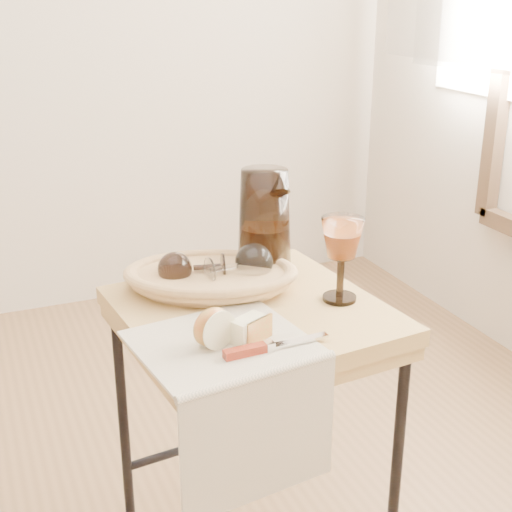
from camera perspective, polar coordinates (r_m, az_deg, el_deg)
name	(u,v)px	position (r m, az deg, el deg)	size (l,w,h in m)	color
side_table	(253,439)	(1.65, -0.28, -14.34)	(0.51, 0.51, 0.65)	olive
tea_towel	(222,343)	(1.34, -2.72, -6.95)	(0.31, 0.28, 0.01)	beige
bread_basket	(211,279)	(1.57, -3.59, -1.86)	(0.33, 0.23, 0.05)	#9D734D
goblet_lying_a	(196,268)	(1.56, -4.82, -0.93)	(0.12, 0.08, 0.08)	#2E201B
goblet_lying_b	(235,266)	(1.56, -1.66, -0.78)	(0.14, 0.09, 0.09)	white
pitcher	(264,222)	(1.63, 0.67, 2.74)	(0.17, 0.25, 0.28)	black
wine_goblet	(341,259)	(1.50, 6.78, -0.26)	(0.09, 0.09, 0.18)	white
apple_half	(211,327)	(1.31, -3.56, -5.62)	(0.08, 0.04, 0.07)	red
apple_wedge	(249,329)	(1.33, -0.60, -5.84)	(0.07, 0.04, 0.05)	#FFF7C4
table_knife	(273,345)	(1.31, 1.34, -7.08)	(0.20, 0.02, 0.02)	silver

